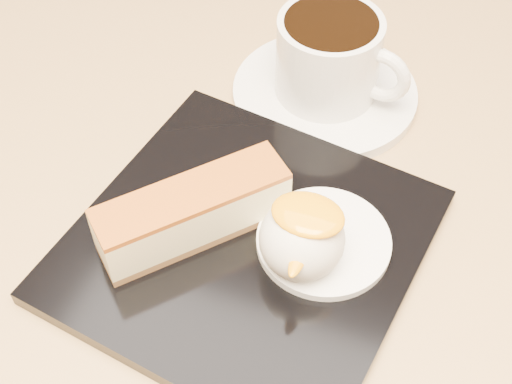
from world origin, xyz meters
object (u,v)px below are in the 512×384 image
at_px(dessert_plate, 246,245).
at_px(ice_cream_scoop, 302,239).
at_px(cheesecake, 193,212).
at_px(coffee_cup, 331,56).
at_px(saucer, 324,93).
at_px(table, 238,304).

relative_size(dessert_plate, ice_cream_scoop, 4.03).
xyz_separation_m(cheesecake, ice_cream_scoop, (0.07, 0.00, 0.01)).
bearing_deg(cheesecake, coffee_cup, 27.81).
xyz_separation_m(cheesecake, saucer, (0.04, 0.17, -0.03)).
distance_m(table, dessert_plate, 0.17).
relative_size(table, dessert_plate, 3.64).
height_order(saucer, coffee_cup, coffee_cup).
bearing_deg(cheesecake, dessert_plate, -39.81).
relative_size(table, cheesecake, 6.71).
relative_size(ice_cream_scoop, saucer, 0.36).
xyz_separation_m(table, saucer, (0.03, 0.12, 0.16)).
distance_m(dessert_plate, ice_cream_scoop, 0.05).
height_order(table, coffee_cup, coffee_cup).
bearing_deg(coffee_cup, table, -96.39).
height_order(table, cheesecake, cheesecake).
xyz_separation_m(table, ice_cream_scoop, (0.07, -0.05, 0.19)).
height_order(dessert_plate, cheesecake, cheesecake).
relative_size(cheesecake, saucer, 0.80).
distance_m(cheesecake, coffee_cup, 0.18).
relative_size(table, coffee_cup, 7.35).
xyz_separation_m(table, dessert_plate, (0.03, -0.04, 0.16)).
bearing_deg(dessert_plate, ice_cream_scoop, -7.13).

